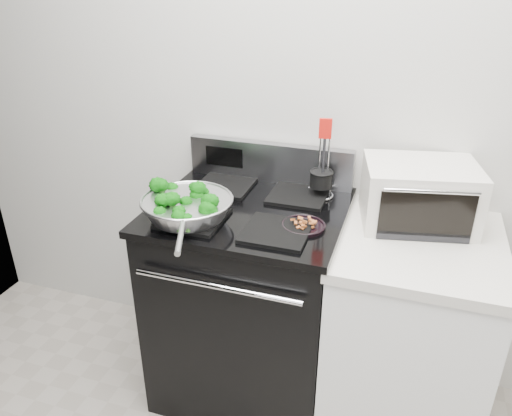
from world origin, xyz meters
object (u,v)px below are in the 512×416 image
at_px(toaster_oven, 419,194).
at_px(bacon_plate, 304,223).
at_px(skillet, 187,207).
at_px(utensil_holder, 321,183).
at_px(gas_range, 249,299).

bearing_deg(toaster_oven, bacon_plate, -160.75).
relative_size(bacon_plate, toaster_oven, 0.35).
distance_m(skillet, utensil_holder, 0.59).
height_order(bacon_plate, utensil_holder, utensil_holder).
xyz_separation_m(gas_range, toaster_oven, (0.66, 0.14, 0.55)).
height_order(bacon_plate, toaster_oven, toaster_oven).
bearing_deg(bacon_plate, utensil_holder, 89.32).
bearing_deg(skillet, bacon_plate, -10.86).
distance_m(gas_range, bacon_plate, 0.55).
bearing_deg(bacon_plate, gas_range, 159.07).
bearing_deg(skillet, toaster_oven, -0.28).
xyz_separation_m(gas_range, bacon_plate, (0.25, -0.10, 0.48)).
distance_m(gas_range, toaster_oven, 0.87).
height_order(skillet, toaster_oven, toaster_oven).
bearing_deg(bacon_plate, skillet, -169.88).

